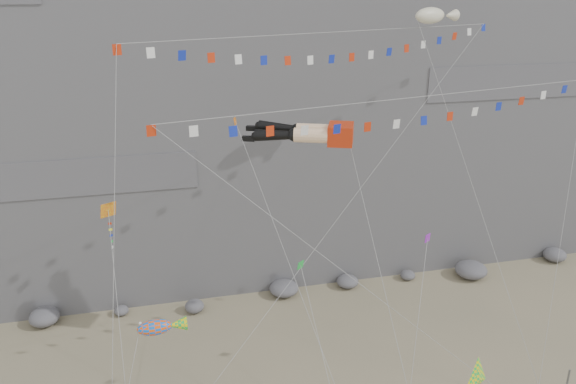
{
  "coord_description": "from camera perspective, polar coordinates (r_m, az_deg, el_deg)",
  "views": [
    {
      "loc": [
        -10.19,
        -25.97,
        25.64
      ],
      "look_at": [
        -1.59,
        9.0,
        12.7
      ],
      "focal_mm": 35.0,
      "sensor_mm": 36.0,
      "label": 1
    }
  ],
  "objects": [
    {
      "name": "fish_windsock",
      "position": [
        31.9,
        -13.4,
        -13.28
      ],
      "size": [
        5.09,
        5.26,
        10.26
      ],
      "color": "#F6520C",
      "rests_on": "ground"
    },
    {
      "name": "blimp_windsock",
      "position": [
        42.65,
        14.26,
        16.89
      ],
      "size": [
        5.89,
        14.48,
        27.54
      ],
      "color": "beige",
      "rests_on": "ground"
    },
    {
      "name": "flag_banner_lower",
      "position": [
        34.12,
        12.52,
        9.3
      ],
      "size": [
        30.03,
        9.65,
        22.24
      ],
      "color": "red",
      "rests_on": "ground"
    },
    {
      "name": "small_kite_b",
      "position": [
        36.5,
        13.96,
        -4.86
      ],
      "size": [
        5.84,
        9.35,
        14.85
      ],
      "color": "purple",
      "rests_on": "ground"
    },
    {
      "name": "delta_kite",
      "position": [
        32.87,
        18.7,
        -17.57
      ],
      "size": [
        5.08,
        4.28,
        8.46
      ],
      "color": "yellow",
      "rests_on": "ground"
    },
    {
      "name": "flag_banner_upper",
      "position": [
        37.74,
        5.54,
        15.86
      ],
      "size": [
        30.05,
        18.63,
        30.93
      ],
      "color": "red",
      "rests_on": "ground"
    },
    {
      "name": "small_kite_a",
      "position": [
        36.71,
        -5.05,
        6.28
      ],
      "size": [
        5.37,
        16.31,
        24.08
      ],
      "color": "orange",
      "rests_on": "ground"
    },
    {
      "name": "harlequin_kite",
      "position": [
        31.44,
        -17.79,
        -1.87
      ],
      "size": [
        1.79,
        8.17,
        16.25
      ],
      "color": "red",
      "rests_on": "ground"
    },
    {
      "name": "legs_kite",
      "position": [
        36.77,
        2.28,
        5.99
      ],
      "size": [
        7.37,
        18.06,
        22.45
      ],
      "rotation": [
        0.0,
        0.0,
        -0.39
      ],
      "color": "red",
      "rests_on": "ground"
    },
    {
      "name": "talus_boulders",
      "position": [
        50.76,
        -0.42,
        -9.79
      ],
      "size": [
        60.0,
        3.0,
        1.2
      ],
      "primitive_type": null,
      "color": "slate",
      "rests_on": "ground"
    },
    {
      "name": "small_kite_c",
      "position": [
        32.87,
        1.39,
        -7.83
      ],
      "size": [
        1.48,
        11.01,
        14.8
      ],
      "color": "green",
      "rests_on": "ground"
    }
  ]
}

